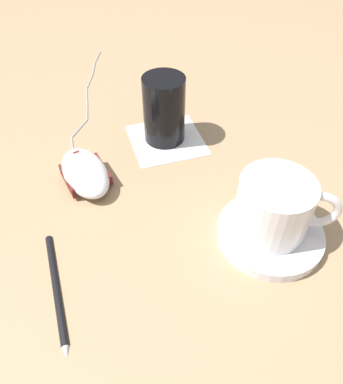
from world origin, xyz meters
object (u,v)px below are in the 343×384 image
object	(u,v)px
saucer	(270,234)
coffee_cup	(275,207)
computer_mouse	(85,172)
drinking_glass	(164,109)
pen	(56,288)

from	to	relation	value
saucer	coffee_cup	bearing A→B (deg)	-172.54
computer_mouse	drinking_glass	distance (m)	0.16
drinking_glass	saucer	bearing A→B (deg)	32.11
saucer	computer_mouse	xyz separation A→B (m)	(-0.11, -0.25, 0.01)
coffee_cup	pen	distance (m)	0.27
computer_mouse	pen	world-z (taller)	computer_mouse
saucer	pen	size ratio (longest dim) A/B	0.87
coffee_cup	saucer	bearing A→B (deg)	7.46
saucer	pen	world-z (taller)	saucer
saucer	coffee_cup	xyz separation A→B (m)	(-0.01, -0.00, 0.04)
saucer	coffee_cup	world-z (taller)	coffee_cup
computer_mouse	pen	size ratio (longest dim) A/B	0.82
saucer	drinking_glass	bearing A→B (deg)	-147.89
computer_mouse	drinking_glass	world-z (taller)	drinking_glass
drinking_glass	pen	world-z (taller)	drinking_glass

